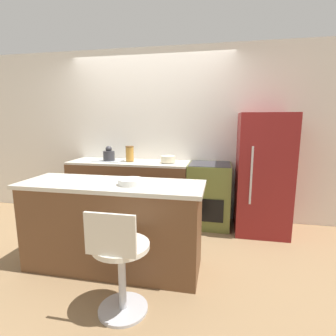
% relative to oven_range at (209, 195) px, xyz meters
% --- Properties ---
extents(ground_plane, '(14.00, 14.00, 0.00)m').
position_rel_oven_range_xyz_m(ground_plane, '(-0.94, -0.31, -0.46)').
color(ground_plane, '#8E704C').
extents(wall_back, '(8.00, 0.06, 2.60)m').
position_rel_oven_range_xyz_m(wall_back, '(-0.94, 0.32, 0.84)').
color(wall_back, white).
rests_on(wall_back, ground_plane).
extents(back_counter, '(1.81, 0.58, 0.92)m').
position_rel_oven_range_xyz_m(back_counter, '(-1.22, 0.00, -0.00)').
color(back_counter, brown).
rests_on(back_counter, ground_plane).
extents(kitchen_island, '(1.86, 0.63, 0.91)m').
position_rel_oven_range_xyz_m(kitchen_island, '(-0.92, -1.33, -0.00)').
color(kitchen_island, brown).
rests_on(kitchen_island, ground_plane).
extents(oven_range, '(0.60, 0.59, 0.92)m').
position_rel_oven_range_xyz_m(oven_range, '(0.00, 0.00, 0.00)').
color(oven_range, olive).
rests_on(oven_range, ground_plane).
extents(refrigerator, '(0.68, 0.72, 1.62)m').
position_rel_oven_range_xyz_m(refrigerator, '(0.71, -0.05, 0.35)').
color(refrigerator, maroon).
rests_on(refrigerator, ground_plane).
extents(stool_chair, '(0.45, 0.45, 0.90)m').
position_rel_oven_range_xyz_m(stool_chair, '(-0.59, -1.97, -0.03)').
color(stool_chair, '#B7B7BC').
rests_on(stool_chair, ground_plane).
extents(kettle, '(0.17, 0.17, 0.22)m').
position_rel_oven_range_xyz_m(kettle, '(-1.53, -0.02, 0.55)').
color(kettle, '#333338').
rests_on(kettle, back_counter).
extents(mixing_bowl, '(0.21, 0.21, 0.09)m').
position_rel_oven_range_xyz_m(mixing_bowl, '(-0.61, -0.02, 0.51)').
color(mixing_bowl, beige).
rests_on(mixing_bowl, back_counter).
extents(canister_jar, '(0.12, 0.12, 0.23)m').
position_rel_oven_range_xyz_m(canister_jar, '(-1.19, -0.02, 0.57)').
color(canister_jar, '#B77F33').
rests_on(canister_jar, back_counter).
extents(fruit_bowl, '(0.25, 0.25, 0.06)m').
position_rel_oven_range_xyz_m(fruit_bowl, '(-0.70, -1.37, 0.48)').
color(fruit_bowl, white).
rests_on(fruit_bowl, kitchen_island).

